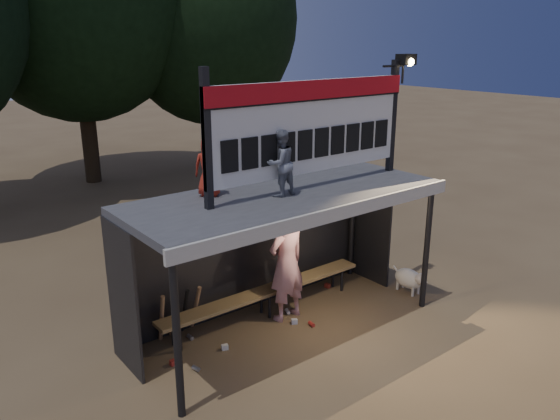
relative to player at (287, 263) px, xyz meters
name	(u,v)px	position (x,y,z in m)	size (l,w,h in m)	color
ground	(285,328)	(-0.23, -0.27, -1.01)	(80.00, 80.00, 0.00)	brown
player	(287,263)	(0.00, 0.00, 0.00)	(0.74, 0.48, 2.02)	silver
child_a	(281,163)	(-0.41, -0.35, 1.80)	(0.48, 0.37, 0.98)	slate
child_b	(209,167)	(-1.24, 0.30, 1.75)	(0.43, 0.28, 0.88)	#A52819
dugout_shelter	(276,218)	(-0.23, -0.02, 0.84)	(5.10, 2.08, 2.32)	#3D3D3F
scoreboard_assembly	(315,123)	(0.32, -0.28, 2.32)	(4.10, 0.27, 1.99)	black
bench	(265,292)	(-0.23, 0.28, -0.57)	(4.00, 0.35, 0.48)	olive
tree_right	(207,19)	(4.77, 10.23, 4.18)	(6.08, 6.08, 8.72)	#322016
dog	(410,279)	(2.42, -0.68, -0.73)	(0.36, 0.81, 0.49)	white
bats	(179,312)	(-1.73, 0.55, -0.58)	(0.68, 0.35, 0.84)	#976C46
litter	(255,330)	(-0.70, -0.07, -0.97)	(3.63, 1.03, 0.08)	#AD2D1D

